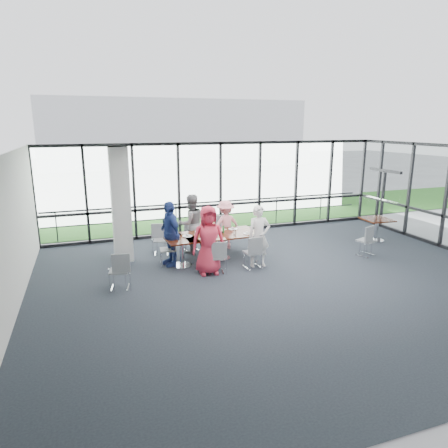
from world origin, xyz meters
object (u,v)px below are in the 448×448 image
object	(u,v)px
diner_far_right	(225,225)
chair_main_end	(168,249)
main_table	(221,237)
diner_near_right	(259,236)
structural_column	(121,205)
side_table_left	(182,244)
chair_main_fl	(190,237)
chair_spare_la	(119,271)
side_table_right	(377,222)
chair_spare_r	(366,241)
diner_near_left	(208,240)
diner_far_left	(191,224)
chair_main_nr	(253,252)
diner_end	(170,233)
chair_spare_lb	(161,240)
chair_main_nl	(216,257)
chair_main_fr	(221,232)

from	to	relation	value
diner_far_right	chair_main_end	bearing A→B (deg)	17.49
main_table	diner_near_right	world-z (taller)	diner_near_right
structural_column	side_table_left	size ratio (longest dim) A/B	3.72
chair_main_fl	chair_spare_la	world-z (taller)	chair_spare_la
side_table_right	chair_spare_r	xyz separation A→B (m)	(-1.35, -1.20, -0.18)
side_table_left	diner_near_left	bearing A→B (deg)	-55.99
diner_near_right	diner_far_left	size ratio (longest dim) A/B	0.95
main_table	diner_far_right	distance (m)	0.97
chair_main_fl	chair_main_nr	bearing A→B (deg)	107.80
chair_main_fl	main_table	bearing A→B (deg)	108.36
diner_far_left	diner_far_right	distance (m)	1.10
structural_column	main_table	world-z (taller)	structural_column
diner_far_right	chair_main_nr	bearing A→B (deg)	87.64
chair_spare_la	side_table_left	bearing A→B (deg)	42.05
diner_far_right	diner_end	distance (m)	2.11
chair_spare_lb	diner_end	bearing A→B (deg)	106.48
chair_main_nr	chair_spare_r	xyz separation A→B (m)	(3.56, -0.14, 0.02)
side_table_left	diner_near_left	distance (m)	0.97
structural_column	side_table_right	xyz separation A→B (m)	(8.12, -0.77, -0.96)
structural_column	chair_main_end	distance (m)	1.81
chair_main_fl	chair_main_nl	bearing A→B (deg)	81.72
chair_main_nr	diner_far_left	bearing A→B (deg)	119.26
diner_near_right	side_table_left	bearing A→B (deg)	166.92
main_table	diner_end	bearing A→B (deg)	179.29
diner_far_left	chair_main_nl	xyz separation A→B (m)	(0.16, -1.89, -0.46)
structural_column	chair_main_nl	size ratio (longest dim) A/B	3.78
diner_near_left	chair_main_nl	xyz separation A→B (m)	(0.19, -0.02, -0.47)
diner_end	chair_main_end	size ratio (longest dim) A/B	2.05
side_table_right	chair_main_end	bearing A→B (deg)	-179.62
structural_column	diner_end	size ratio (longest dim) A/B	1.80
structural_column	chair_spare_r	xyz separation A→B (m)	(6.78, -1.97, -1.14)
main_table	side_table_right	distance (m)	5.47
structural_column	diner_near_left	size ratio (longest dim) A/B	1.79
chair_main_nr	chair_main_end	distance (m)	2.33
chair_main_fr	chair_spare_r	distance (m)	4.37
side_table_left	chair_spare_la	bearing A→B (deg)	-149.53
side_table_left	diner_near_right	size ratio (longest dim) A/B	0.51
diner_near_left	chair_main_end	size ratio (longest dim) A/B	2.06
structural_column	chair_main_end	size ratio (longest dim) A/B	3.68
chair_spare_la	chair_spare_r	world-z (taller)	chair_spare_r
diner_near_left	chair_main_end	xyz separation A→B (m)	(-0.86, 1.00, -0.46)
diner_near_left	chair_spare_r	world-z (taller)	diner_near_left
chair_main_fl	chair_main_fr	distance (m)	1.05
side_table_right	chair_spare_r	bearing A→B (deg)	-138.32
chair_spare_la	side_table_right	bearing A→B (deg)	20.41
chair_main_nl	chair_main_end	world-z (taller)	chair_main_end
chair_main_nr	diner_near_left	bearing A→B (deg)	176.20
chair_main_nl	chair_spare_la	distance (m)	2.48
side_table_right	chair_spare_la	world-z (taller)	chair_spare_la
diner_near_left	diner_far_left	distance (m)	1.88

